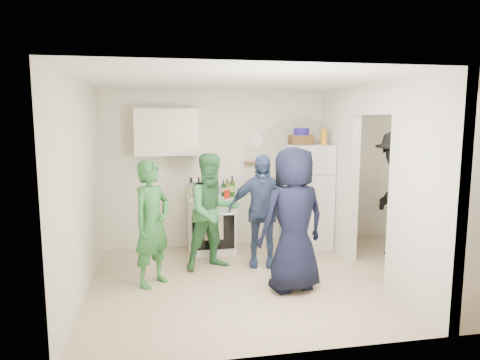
# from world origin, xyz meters

# --- Properties ---
(floor) EXTENTS (4.80, 4.80, 0.00)m
(floor) POSITION_xyz_m (0.00, 0.00, 0.00)
(floor) COLOR #C1AE88
(floor) RESTS_ON ground
(wall_back) EXTENTS (4.80, 0.00, 4.80)m
(wall_back) POSITION_xyz_m (0.00, 1.70, 1.25)
(wall_back) COLOR silver
(wall_back) RESTS_ON floor
(wall_front) EXTENTS (4.80, 0.00, 4.80)m
(wall_front) POSITION_xyz_m (0.00, -1.70, 1.25)
(wall_front) COLOR silver
(wall_front) RESTS_ON floor
(wall_left) EXTENTS (0.00, 3.40, 3.40)m
(wall_left) POSITION_xyz_m (-2.40, 0.00, 1.25)
(wall_left) COLOR silver
(wall_left) RESTS_ON floor
(wall_right) EXTENTS (0.00, 3.40, 3.40)m
(wall_right) POSITION_xyz_m (2.40, 0.00, 1.25)
(wall_right) COLOR silver
(wall_right) RESTS_ON floor
(ceiling) EXTENTS (4.80, 4.80, 0.00)m
(ceiling) POSITION_xyz_m (0.00, 0.00, 2.50)
(ceiling) COLOR white
(ceiling) RESTS_ON wall_back
(partition_pier_back) EXTENTS (0.12, 1.20, 2.50)m
(partition_pier_back) POSITION_xyz_m (1.20, 1.10, 1.25)
(partition_pier_back) COLOR silver
(partition_pier_back) RESTS_ON floor
(partition_pier_front) EXTENTS (0.12, 1.20, 2.50)m
(partition_pier_front) POSITION_xyz_m (1.20, -1.10, 1.25)
(partition_pier_front) COLOR silver
(partition_pier_front) RESTS_ON floor
(partition_header) EXTENTS (0.12, 1.00, 0.40)m
(partition_header) POSITION_xyz_m (1.20, 0.00, 2.30)
(partition_header) COLOR silver
(partition_header) RESTS_ON partition_pier_back
(stove) EXTENTS (0.72, 0.60, 0.86)m
(stove) POSITION_xyz_m (-0.75, 1.37, 0.43)
(stove) COLOR white
(stove) RESTS_ON floor
(upper_cabinet) EXTENTS (0.95, 0.34, 0.70)m
(upper_cabinet) POSITION_xyz_m (-1.40, 1.52, 1.85)
(upper_cabinet) COLOR silver
(upper_cabinet) RESTS_ON wall_back
(fridge) EXTENTS (0.68, 0.66, 1.65)m
(fridge) POSITION_xyz_m (0.79, 1.34, 0.82)
(fridge) COLOR white
(fridge) RESTS_ON floor
(wicker_basket) EXTENTS (0.35, 0.25, 0.15)m
(wicker_basket) POSITION_xyz_m (0.69, 1.39, 1.72)
(wicker_basket) COLOR brown
(wicker_basket) RESTS_ON fridge
(blue_bowl) EXTENTS (0.24, 0.24, 0.11)m
(blue_bowl) POSITION_xyz_m (0.69, 1.39, 1.85)
(blue_bowl) COLOR #22148D
(blue_bowl) RESTS_ON wicker_basket
(yellow_cup_stack_top) EXTENTS (0.09, 0.09, 0.25)m
(yellow_cup_stack_top) POSITION_xyz_m (1.01, 1.24, 1.77)
(yellow_cup_stack_top) COLOR orange
(yellow_cup_stack_top) RESTS_ON fridge
(wall_clock) EXTENTS (0.22, 0.02, 0.22)m
(wall_clock) POSITION_xyz_m (0.05, 1.68, 1.70)
(wall_clock) COLOR white
(wall_clock) RESTS_ON wall_back
(spice_shelf) EXTENTS (0.35, 0.08, 0.03)m
(spice_shelf) POSITION_xyz_m (0.00, 1.65, 1.35)
(spice_shelf) COLOR olive
(spice_shelf) RESTS_ON wall_back
(nook_window) EXTENTS (0.03, 0.70, 0.80)m
(nook_window) POSITION_xyz_m (2.38, 0.20, 1.65)
(nook_window) COLOR black
(nook_window) RESTS_ON wall_right
(nook_window_frame) EXTENTS (0.04, 0.76, 0.86)m
(nook_window_frame) POSITION_xyz_m (2.36, 0.20, 1.65)
(nook_window_frame) COLOR white
(nook_window_frame) RESTS_ON wall_right
(nook_valance) EXTENTS (0.04, 0.82, 0.18)m
(nook_valance) POSITION_xyz_m (2.34, 0.20, 2.00)
(nook_valance) COLOR white
(nook_valance) RESTS_ON wall_right
(yellow_cup_stack_stove) EXTENTS (0.09, 0.09, 0.25)m
(yellow_cup_stack_stove) POSITION_xyz_m (-0.87, 1.15, 0.99)
(yellow_cup_stack_stove) COLOR yellow
(yellow_cup_stack_stove) RESTS_ON stove
(red_cup) EXTENTS (0.09, 0.09, 0.12)m
(red_cup) POSITION_xyz_m (-0.53, 1.17, 0.92)
(red_cup) COLOR red
(red_cup) RESTS_ON stove
(person_green_left) EXTENTS (0.66, 0.67, 1.55)m
(person_green_left) POSITION_xyz_m (-1.62, 0.14, 0.77)
(person_green_left) COLOR #317B41
(person_green_left) RESTS_ON floor
(person_green_center) EXTENTS (0.92, 0.81, 1.59)m
(person_green_center) POSITION_xyz_m (-0.81, 0.60, 0.80)
(person_green_center) COLOR #3C884E
(person_green_center) RESTS_ON floor
(person_denim) EXTENTS (0.98, 0.59, 1.57)m
(person_denim) POSITION_xyz_m (-0.14, 0.60, 0.78)
(person_denim) COLOR navy
(person_denim) RESTS_ON floor
(person_navy) EXTENTS (0.95, 0.74, 1.73)m
(person_navy) POSITION_xyz_m (0.03, -0.32, 0.86)
(person_navy) COLOR black
(person_navy) RESTS_ON floor
(person_nook) EXTENTS (0.95, 1.35, 1.90)m
(person_nook) POSITION_xyz_m (1.88, 0.53, 0.95)
(person_nook) COLOR black
(person_nook) RESTS_ON floor
(bottle_a) EXTENTS (0.07, 0.07, 0.28)m
(bottle_a) POSITION_xyz_m (-1.04, 1.47, 1.01)
(bottle_a) COLOR brown
(bottle_a) RESTS_ON stove
(bottle_b) EXTENTS (0.07, 0.07, 0.31)m
(bottle_b) POSITION_xyz_m (-0.94, 1.30, 1.02)
(bottle_b) COLOR #194B24
(bottle_b) RESTS_ON stove
(bottle_c) EXTENTS (0.07, 0.07, 0.24)m
(bottle_c) POSITION_xyz_m (-0.82, 1.51, 0.99)
(bottle_c) COLOR white
(bottle_c) RESTS_ON stove
(bottle_d) EXTENTS (0.06, 0.06, 0.30)m
(bottle_d) POSITION_xyz_m (-0.72, 1.31, 1.01)
(bottle_d) COLOR maroon
(bottle_d) RESTS_ON stove
(bottle_e) EXTENTS (0.07, 0.07, 0.30)m
(bottle_e) POSITION_xyz_m (-0.64, 1.54, 1.02)
(bottle_e) COLOR silver
(bottle_e) RESTS_ON stove
(bottle_f) EXTENTS (0.07, 0.07, 0.25)m
(bottle_f) POSITION_xyz_m (-0.55, 1.38, 0.99)
(bottle_f) COLOR black
(bottle_f) RESTS_ON stove
(bottle_g) EXTENTS (0.06, 0.06, 0.24)m
(bottle_g) POSITION_xyz_m (-0.48, 1.50, 0.99)
(bottle_g) COLOR olive
(bottle_g) RESTS_ON stove
(bottle_h) EXTENTS (0.07, 0.07, 0.32)m
(bottle_h) POSITION_xyz_m (-1.07, 1.26, 1.02)
(bottle_h) COLOR #989BA3
(bottle_h) RESTS_ON stove
(bottle_i) EXTENTS (0.06, 0.06, 0.30)m
(bottle_i) POSITION_xyz_m (-0.69, 1.46, 1.01)
(bottle_i) COLOR #59150F
(bottle_i) RESTS_ON stove
(bottle_j) EXTENTS (0.08, 0.08, 0.32)m
(bottle_j) POSITION_xyz_m (-0.44, 1.26, 1.03)
(bottle_j) COLOR #24521C
(bottle_j) RESTS_ON stove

